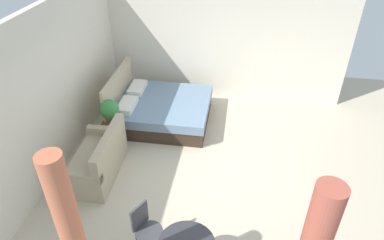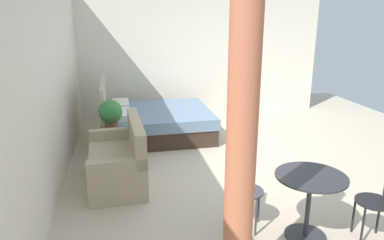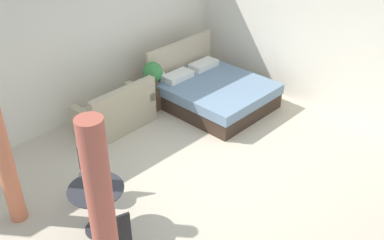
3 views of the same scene
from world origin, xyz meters
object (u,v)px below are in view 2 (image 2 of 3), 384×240
(nightstand, at_px, (113,141))
(vase, at_px, (113,119))
(potted_plant, at_px, (111,113))
(cafe_chair_near_window, at_px, (383,194))
(bed, at_px, (154,122))
(cafe_chair_near_couch, at_px, (239,184))
(balcony_table, at_px, (309,194))
(couch, at_px, (119,161))

(nightstand, xyz_separation_m, vase, (0.12, -0.02, 0.35))
(potted_plant, relative_size, cafe_chair_near_window, 0.56)
(bed, relative_size, cafe_chair_near_couch, 2.43)
(nightstand, height_order, vase, vase)
(nightstand, distance_m, balcony_table, 3.51)
(potted_plant, relative_size, vase, 2.15)
(nightstand, height_order, cafe_chair_near_window, cafe_chair_near_window)
(nightstand, xyz_separation_m, potted_plant, (-0.10, 0.01, 0.52))
(potted_plant, distance_m, cafe_chair_near_window, 4.03)
(couch, bearing_deg, balcony_table, -132.31)
(couch, xyz_separation_m, cafe_chair_near_couch, (-1.40, -1.27, 0.20))
(balcony_table, xyz_separation_m, cafe_chair_near_window, (-0.21, -0.70, 0.04))
(vase, height_order, cafe_chair_near_window, cafe_chair_near_window)
(bed, height_order, balcony_table, bed)
(nightstand, xyz_separation_m, cafe_chair_near_couch, (-2.51, -1.37, 0.28))
(cafe_chair_near_couch, bearing_deg, potted_plant, 29.74)
(potted_plant, distance_m, balcony_table, 3.43)
(bed, distance_m, vase, 1.06)
(couch, bearing_deg, potted_plant, 5.95)
(couch, xyz_separation_m, cafe_chair_near_window, (-1.96, -2.62, 0.23))
(bed, height_order, cafe_chair_near_window, bed)
(nightstand, bearing_deg, couch, -174.88)
(potted_plant, xyz_separation_m, cafe_chair_near_couch, (-2.41, -1.38, -0.23))
(bed, height_order, couch, bed)
(balcony_table, bearing_deg, vase, 33.91)
(couch, height_order, potted_plant, potted_plant)
(bed, height_order, nightstand, bed)
(couch, bearing_deg, vase, 3.79)
(bed, xyz_separation_m, nightstand, (-0.79, 0.78, -0.06))
(balcony_table, distance_m, cafe_chair_near_couch, 0.73)
(vase, distance_m, cafe_chair_near_couch, 2.96)
(vase, relative_size, balcony_table, 0.32)
(balcony_table, bearing_deg, potted_plant, 36.30)
(potted_plant, bearing_deg, vase, -6.15)
(nightstand, bearing_deg, cafe_chair_near_window, -138.41)
(balcony_table, height_order, cafe_chair_near_window, cafe_chair_near_window)
(potted_plant, bearing_deg, cafe_chair_near_window, -137.40)
(nightstand, relative_size, cafe_chair_near_window, 0.52)
(nightstand, relative_size, vase, 1.97)
(balcony_table, relative_size, cafe_chair_near_couch, 0.87)
(nightstand, bearing_deg, potted_plant, 176.73)
(cafe_chair_near_window, bearing_deg, potted_plant, 42.60)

